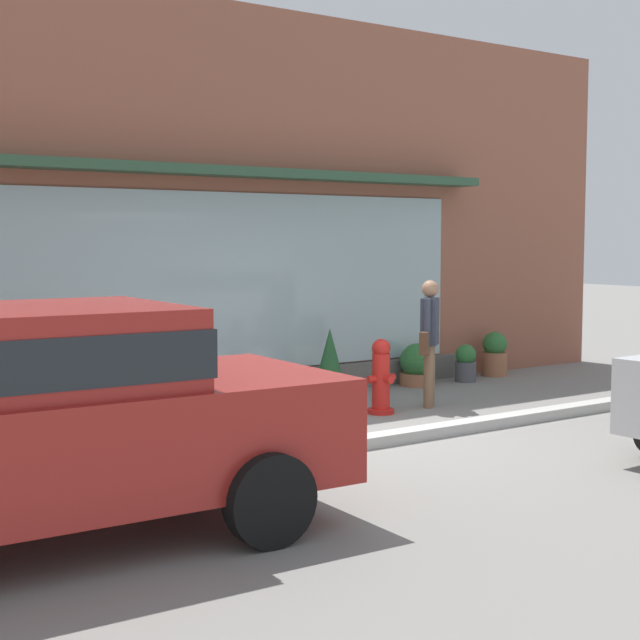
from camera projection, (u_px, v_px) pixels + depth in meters
ground_plane at (371, 441)px, 9.87m from camera, size 60.00×60.00×0.00m
curb_strip at (382, 439)px, 9.70m from camera, size 14.00×0.24×0.12m
storefront at (223, 209)px, 12.26m from camera, size 14.00×0.81×5.20m
fire_hydrant at (381, 377)px, 11.41m from camera, size 0.40×0.37×0.93m
pedestrian_with_handbag at (429, 334)px, 11.80m from camera, size 0.56×0.47×1.62m
parked_car_red at (19, 413)px, 6.39m from camera, size 4.48×2.14×1.68m
potted_plant_low_front at (495, 354)px, 14.59m from camera, size 0.39×0.39×0.69m
potted_plant_trailing_edge at (417, 365)px, 13.63m from camera, size 0.52×0.52×0.62m
potted_plant_window_left at (330, 365)px, 12.49m from camera, size 0.38×0.38×0.95m
potted_plant_window_center at (45, 371)px, 10.41m from camera, size 0.49×0.49×1.38m
potted_plant_doorstep at (466, 363)px, 14.00m from camera, size 0.32×0.32×0.56m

